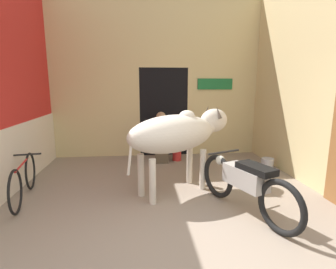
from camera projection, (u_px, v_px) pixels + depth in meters
The scene contains 9 objects.
ground_plane at pixel (182, 257), 2.84m from camera, with size 30.00×30.00×0.00m, color gray.
wall_back_with_doorway at pixel (159, 89), 6.85m from camera, with size 5.21×0.93×4.06m.
wall_right_with_door at pixel (312, 75), 4.73m from camera, with size 0.22×4.18×4.06m.
cow at pixel (179, 133), 4.43m from camera, with size 2.06×1.45×1.46m.
motorcycle_near at pixel (245, 182), 3.73m from camera, with size 0.84×1.85×0.81m.
bicycle at pixel (24, 180), 4.19m from camera, with size 0.44×1.59×0.67m.
shopkeeper_seated at pixel (161, 136), 6.21m from camera, with size 0.45×0.34×1.20m.
plastic_stool at pixel (177, 152), 6.39m from camera, with size 0.30×0.30×0.38m.
bucket at pixel (267, 164), 5.69m from camera, with size 0.26×0.26×0.26m.
Camera 1 is at (-0.41, -2.51, 1.84)m, focal length 28.00 mm.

